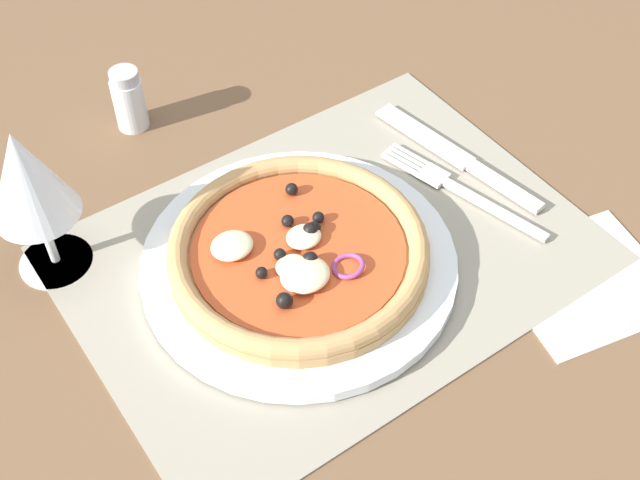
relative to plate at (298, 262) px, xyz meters
The scene contains 9 objects.
ground_plane 3.85cm from the plate, ahead, with size 190.00×140.00×2.40cm, color brown.
placemat 3.28cm from the plate, ahead, with size 44.30×32.54×0.40cm, color gray.
plate is the anchor object (origin of this frame).
pizza 1.66cm from the plate, 147.29° to the right, with size 22.37×22.37×2.69cm.
fork 17.45cm from the plate, ahead, with size 5.88×17.82×0.44cm.
knife 20.59cm from the plate, ahead, with size 4.68×20.02×0.62cm.
wine_glass 23.20cm from the plate, 142.87° to the left, with size 7.20×7.20×14.90cm.
napkin 24.79cm from the plate, 38.24° to the right, with size 13.82×12.43×0.36cm, color silver.
pepper_shaker 25.96cm from the plate, 96.81° to the left, with size 3.20×3.20×6.70cm.
Camera 1 is at (-28.20, -38.98, 55.99)cm, focal length 46.74 mm.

